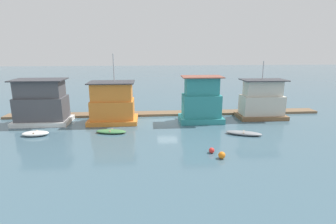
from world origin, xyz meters
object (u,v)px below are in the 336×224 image
Objects in this scene: houseboat_orange at (113,104)px; houseboat_teal at (201,102)px; dinghy_grey at (244,133)px; dinghy_white at (35,133)px; dinghy_green at (111,131)px; houseboat_white at (42,104)px; buoy_orange at (222,155)px; houseboat_brown at (262,102)px; buoy_red at (212,150)px.

houseboat_orange reaches higher than houseboat_teal.
houseboat_teal reaches higher than dinghy_grey.
dinghy_white is (-7.50, -4.53, -2.06)m from houseboat_orange.
houseboat_orange reaches higher than dinghy_white.
dinghy_green is (7.79, 0.24, -0.05)m from dinghy_white.
houseboat_white is 22.27m from buoy_orange.
dinghy_white is at bearing -167.67° from houseboat_teal.
houseboat_brown reaches higher than houseboat_white.
houseboat_brown is (27.33, 0.42, -0.27)m from houseboat_white.
buoy_orange is (-8.58, -12.24, -1.88)m from houseboat_brown.
buoy_orange is at bearing -92.32° from houseboat_teal.
dinghy_white is at bearing -169.10° from houseboat_brown.
buoy_orange is at bearing -124.61° from dinghy_grey.
houseboat_white is 1.65× the size of dinghy_grey.
houseboat_orange is 10.82m from houseboat_teal.
houseboat_brown reaches higher than dinghy_green.
houseboat_white is at bearing 153.00° from dinghy_green.
buoy_orange is at bearing -21.81° from dinghy_white.
houseboat_brown is 12.21× the size of buoy_orange.
houseboat_white is at bearing 149.77° from buoy_red.
houseboat_orange reaches higher than houseboat_white.
dinghy_white reaches higher than dinghy_grey.
houseboat_orange is 13.76× the size of buoy_orange.
dinghy_green is at bearing 1.80° from dinghy_white.
buoy_red is (-9.14, -11.02, -1.94)m from houseboat_brown.
houseboat_orange is 16.81× the size of buoy_red.
buoy_orange is (-0.45, -11.15, -2.15)m from houseboat_teal.
houseboat_white is at bearing 165.01° from dinghy_grey.
houseboat_brown is (18.94, 0.56, -0.12)m from houseboat_orange.
houseboat_white reaches higher than dinghy_grey.
buoy_orange is at bearing -125.04° from houseboat_brown.
houseboat_brown is 1.89× the size of dinghy_grey.
buoy_orange reaches higher than dinghy_green.
houseboat_white is 1.87× the size of dinghy_green.
dinghy_white is at bearing -148.88° from houseboat_orange.
houseboat_brown is 14.91× the size of buoy_red.
houseboat_white is 5.24m from dinghy_white.
houseboat_teal is 0.77× the size of houseboat_brown.
dinghy_white reaches higher than dinghy_green.
houseboat_brown is at bearing 10.90° from dinghy_white.
buoy_red is at bearing -33.01° from dinghy_green.
dinghy_white is 0.80× the size of dinghy_green.
houseboat_white is 8.39m from houseboat_orange.
dinghy_white is 5.56× the size of buoy_red.
dinghy_white is at bearing 161.07° from buoy_red.
buoy_orange is at bearing -32.21° from houseboat_white.
houseboat_white is 23.62m from dinghy_grey.
houseboat_teal is 1.45× the size of dinghy_grey.
houseboat_brown reaches higher than buoy_red.
dinghy_grey is (14.32, -5.94, -2.11)m from houseboat_orange.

